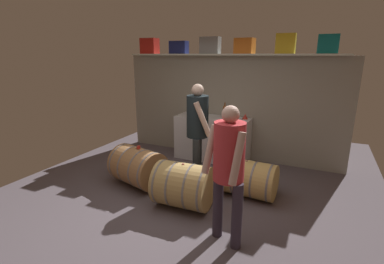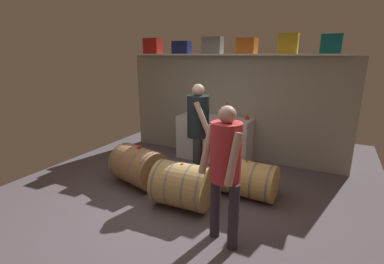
{
  "view_description": "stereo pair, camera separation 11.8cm",
  "coord_description": "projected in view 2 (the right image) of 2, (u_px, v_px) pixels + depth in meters",
  "views": [
    {
      "loc": [
        1.81,
        -3.15,
        2.17
      ],
      "look_at": [
        0.01,
        0.68,
        1.0
      ],
      "focal_mm": 26.31,
      "sensor_mm": 36.0,
      "label": 1
    },
    {
      "loc": [
        1.92,
        -3.1,
        2.17
      ],
      "look_at": [
        0.01,
        0.68,
        1.0
      ],
      "focal_mm": 26.31,
      "sensor_mm": 36.0,
      "label": 2
    }
  ],
  "objects": [
    {
      "name": "toolcase_teal",
      "position": [
        332.0,
        44.0,
        4.72
      ],
      "size": [
        0.34,
        0.3,
        0.32
      ],
      "primitive_type": "cube",
      "rotation": [
        0.0,
        0.0,
        -0.03
      ],
      "color": "#12777A",
      "rests_on": "high_shelf_board"
    },
    {
      "name": "visitor_tasting",
      "position": [
        225.0,
        163.0,
        3.11
      ],
      "size": [
        0.53,
        0.46,
        1.65
      ],
      "rotation": [
        0.0,
        0.0,
        2.72
      ],
      "color": "#302733",
      "rests_on": "ground"
    },
    {
      "name": "toolcase_navy",
      "position": [
        182.0,
        47.0,
        5.98
      ],
      "size": [
        0.38,
        0.26,
        0.26
      ],
      "primitive_type": "cube",
      "rotation": [
        0.0,
        0.0,
        0.07
      ],
      "color": "navy",
      "rests_on": "high_shelf_board"
    },
    {
      "name": "back_wall_panel",
      "position": [
        231.0,
        108.0,
        5.96
      ],
      "size": [
        4.73,
        0.1,
        2.15
      ],
      "primitive_type": "cube",
      "color": "gray",
      "rests_on": "ground"
    },
    {
      "name": "wine_barrel_far",
      "position": [
        182.0,
        185.0,
        4.1
      ],
      "size": [
        0.83,
        0.69,
        0.67
      ],
      "rotation": [
        0.0,
        0.0,
        0.04
      ],
      "color": "tan",
      "rests_on": "ground"
    },
    {
      "name": "toolcase_red",
      "position": [
        153.0,
        46.0,
        6.29
      ],
      "size": [
        0.37,
        0.3,
        0.33
      ],
      "primitive_type": "cube",
      "rotation": [
        0.0,
        0.0,
        0.06
      ],
      "color": "red",
      "rests_on": "high_shelf_board"
    },
    {
      "name": "toolcase_yellow",
      "position": [
        288.0,
        43.0,
        5.02
      ],
      "size": [
        0.34,
        0.23,
        0.35
      ],
      "primitive_type": "cube",
      "rotation": [
        0.0,
        0.0,
        0.02
      ],
      "color": "yellow",
      "rests_on": "high_shelf_board"
    },
    {
      "name": "winemaker_pouring",
      "position": [
        198.0,
        124.0,
        4.68
      ],
      "size": [
        0.5,
        0.55,
        1.72
      ],
      "rotation": [
        0.0,
        0.0,
        -1.25
      ],
      "color": "#282E32",
      "rests_on": "ground"
    },
    {
      "name": "work_cabinet",
      "position": [
        214.0,
        138.0,
        5.93
      ],
      "size": [
        1.54,
        0.56,
        0.92
      ],
      "primitive_type": "cube",
      "color": "silver",
      "rests_on": "ground"
    },
    {
      "name": "toolcase_orange",
      "position": [
        247.0,
        46.0,
        5.36
      ],
      "size": [
        0.37,
        0.3,
        0.29
      ],
      "primitive_type": "cube",
      "rotation": [
        0.0,
        0.0,
        -0.06
      ],
      "color": "orange",
      "rests_on": "high_shelf_board"
    },
    {
      "name": "wine_bottle_green",
      "position": [
        202.0,
        108.0,
        6.09
      ],
      "size": [
        0.07,
        0.07,
        0.32
      ],
      "color": "#345935",
      "rests_on": "work_cabinet"
    },
    {
      "name": "wine_bottle_amber",
      "position": [
        227.0,
        112.0,
        5.62
      ],
      "size": [
        0.08,
        0.08,
        0.33
      ],
      "color": "brown",
      "rests_on": "work_cabinet"
    },
    {
      "name": "toolcase_grey",
      "position": [
        213.0,
        45.0,
        5.66
      ],
      "size": [
        0.4,
        0.23,
        0.33
      ],
      "primitive_type": "cube",
      "rotation": [
        0.0,
        0.0,
        0.03
      ],
      "color": "gray",
      "rests_on": "high_shelf_board"
    },
    {
      "name": "red_funnel",
      "position": [
        247.0,
        117.0,
        5.62
      ],
      "size": [
        0.11,
        0.11,
        0.1
      ],
      "primitive_type": "cone",
      "color": "red",
      "rests_on": "work_cabinet"
    },
    {
      "name": "high_shelf_board",
      "position": [
        230.0,
        55.0,
        5.54
      ],
      "size": [
        4.35,
        0.4,
        0.03
      ],
      "primitive_type": "cube",
      "color": "silver",
      "rests_on": "back_wall_panel"
    },
    {
      "name": "wine_barrel_near",
      "position": [
        139.0,
        166.0,
        4.8
      ],
      "size": [
        1.01,
        0.85,
        0.66
      ],
      "rotation": [
        0.0,
        0.0,
        -0.26
      ],
      "color": "#9E7146",
      "rests_on": "ground"
    },
    {
      "name": "wine_glass",
      "position": [
        199.0,
        113.0,
        5.75
      ],
      "size": [
        0.07,
        0.07,
        0.14
      ],
      "color": "white",
      "rests_on": "work_cabinet"
    },
    {
      "name": "wine_barrel_flank",
      "position": [
        246.0,
        179.0,
        4.41
      ],
      "size": [
        0.95,
        0.62,
        0.59
      ],
      "rotation": [
        0.0,
        0.0,
        -0.05
      ],
      "color": "tan",
      "rests_on": "ground"
    },
    {
      "name": "ground_plane",
      "position": [
        190.0,
        192.0,
        4.62
      ],
      "size": [
        5.93,
        8.25,
        0.02
      ],
      "primitive_type": "cube",
      "color": "#564D54"
    },
    {
      "name": "tasting_cup",
      "position": [
        139.0,
        147.0,
        4.7
      ],
      "size": [
        0.06,
        0.06,
        0.05
      ],
      "primitive_type": "cylinder",
      "color": "red",
      "rests_on": "wine_barrel_near"
    }
  ]
}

